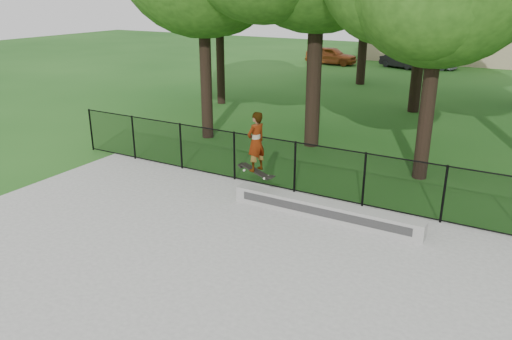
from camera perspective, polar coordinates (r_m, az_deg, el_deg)
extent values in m
plane|color=#194B15|center=(9.88, -11.06, -14.14)|extent=(100.00, 100.00, 0.00)
cube|color=gray|center=(9.87, -11.07, -13.99)|extent=(14.00, 12.00, 0.06)
cube|color=#9A9995|center=(12.65, 7.81, -4.58)|extent=(4.95, 0.40, 0.42)
imported|color=#9A481C|center=(40.32, 8.59, 12.81)|extent=(3.97, 1.65, 1.35)
imported|color=black|center=(39.45, 16.27, 11.90)|extent=(3.16, 2.14, 1.07)
imported|color=gray|center=(40.07, 18.88, 11.92)|extent=(4.31, 2.24, 1.31)
cube|color=black|center=(12.98, 0.00, -0.13)|extent=(0.80, 0.23, 0.30)
imported|color=#9FB8D1|center=(12.73, 0.00, 3.25)|extent=(0.51, 0.65, 1.56)
cylinder|color=black|center=(18.68, -18.33, 4.40)|extent=(0.06, 0.06, 1.50)
cylinder|color=black|center=(17.28, -13.83, 3.64)|extent=(0.06, 0.06, 1.50)
cylinder|color=black|center=(16.01, -8.58, 2.72)|extent=(0.06, 0.06, 1.50)
cylinder|color=black|center=(14.90, -2.50, 1.63)|extent=(0.06, 0.06, 1.50)
cylinder|color=black|center=(13.99, 4.46, 0.36)|extent=(0.06, 0.06, 1.50)
cylinder|color=black|center=(13.32, 12.24, -1.07)|extent=(0.06, 0.06, 1.50)
cylinder|color=black|center=(12.93, 20.68, -2.60)|extent=(0.06, 0.06, 1.50)
cylinder|color=black|center=(13.77, 4.54, 3.18)|extent=(16.00, 0.04, 0.04)
cylinder|color=black|center=(14.24, 4.38, -2.30)|extent=(16.00, 0.04, 0.04)
cube|color=black|center=(13.99, 4.46, 0.36)|extent=(16.00, 0.01, 1.50)
cylinder|color=black|center=(19.32, -5.76, 11.19)|extent=(0.44, 0.44, 5.18)
cylinder|color=black|center=(18.21, 6.64, 11.18)|extent=(0.44, 0.44, 5.52)
cylinder|color=black|center=(15.64, 19.02, 7.10)|extent=(0.44, 0.44, 4.61)
cylinder|color=black|center=(25.53, -4.10, 12.64)|extent=(0.44, 0.44, 4.56)
cylinder|color=black|center=(24.76, 18.11, 12.17)|extent=(0.44, 0.44, 5.13)
cylinder|color=black|center=(31.70, 12.06, 13.17)|extent=(0.44, 0.44, 4.02)
cube|color=tan|center=(44.84, 20.57, 14.21)|extent=(12.00, 6.00, 4.00)
cube|color=#3F3833|center=(44.73, 20.91, 16.94)|extent=(12.40, 6.40, 0.30)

